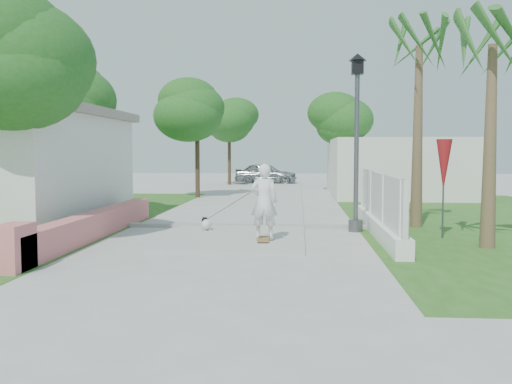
# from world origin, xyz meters

# --- Properties ---
(ground) EXTENTS (90.00, 90.00, 0.00)m
(ground) POSITION_xyz_m (0.00, 0.00, 0.00)
(ground) COLOR #B7B7B2
(ground) RESTS_ON ground
(path_strip) EXTENTS (3.20, 36.00, 0.06)m
(path_strip) POSITION_xyz_m (0.00, 20.00, 0.03)
(path_strip) COLOR #B7B7B2
(path_strip) RESTS_ON ground
(curb) EXTENTS (6.50, 0.25, 0.10)m
(curb) POSITION_xyz_m (0.00, 6.00, 0.05)
(curb) COLOR #999993
(curb) RESTS_ON ground
(grass_left) EXTENTS (8.00, 20.00, 0.01)m
(grass_left) POSITION_xyz_m (-7.00, 8.00, 0.01)
(grass_left) COLOR #295C1D
(grass_left) RESTS_ON ground
(grass_right) EXTENTS (8.00, 20.00, 0.01)m
(grass_right) POSITION_xyz_m (7.00, 8.00, 0.01)
(grass_right) COLOR #295C1D
(grass_right) RESTS_ON ground
(pink_wall) EXTENTS (0.45, 8.20, 0.80)m
(pink_wall) POSITION_xyz_m (-3.30, 3.55, 0.31)
(pink_wall) COLOR #D36C6E
(pink_wall) RESTS_ON ground
(lattice_fence) EXTENTS (0.35, 7.00, 1.50)m
(lattice_fence) POSITION_xyz_m (3.40, 5.00, 0.54)
(lattice_fence) COLOR white
(lattice_fence) RESTS_ON ground
(building_right) EXTENTS (6.00, 8.00, 2.60)m
(building_right) POSITION_xyz_m (6.00, 18.00, 1.30)
(building_right) COLOR silver
(building_right) RESTS_ON ground
(street_lamp) EXTENTS (0.44, 0.44, 4.44)m
(street_lamp) POSITION_xyz_m (2.90, 5.50, 2.43)
(street_lamp) COLOR #59595E
(street_lamp) RESTS_ON ground
(bollard) EXTENTS (0.14, 0.14, 1.09)m
(bollard) POSITION_xyz_m (0.20, 10.00, 0.58)
(bollard) COLOR white
(bollard) RESTS_ON ground
(patio_umbrella) EXTENTS (0.36, 0.36, 2.30)m
(patio_umbrella) POSITION_xyz_m (4.80, 4.50, 1.69)
(patio_umbrella) COLOR #59595E
(patio_umbrella) RESTS_ON ground
(tree_left_near) EXTENTS (3.60, 3.60, 5.28)m
(tree_left_near) POSITION_xyz_m (-4.48, 2.98, 3.82)
(tree_left_near) COLOR #4C3826
(tree_left_near) RESTS_ON ground
(tree_left_mid) EXTENTS (3.20, 3.20, 4.85)m
(tree_left_mid) POSITION_xyz_m (-5.48, 8.48, 3.50)
(tree_left_mid) COLOR #4C3826
(tree_left_mid) RESTS_ON ground
(tree_path_left) EXTENTS (3.40, 3.40, 5.23)m
(tree_path_left) POSITION_xyz_m (-2.98, 15.98, 3.82)
(tree_path_left) COLOR #4C3826
(tree_path_left) RESTS_ON ground
(tree_path_right) EXTENTS (3.00, 3.00, 4.79)m
(tree_path_right) POSITION_xyz_m (3.22, 19.98, 3.49)
(tree_path_right) COLOR #4C3826
(tree_path_right) RESTS_ON ground
(tree_path_far) EXTENTS (3.20, 3.20, 5.17)m
(tree_path_far) POSITION_xyz_m (-2.78, 25.98, 3.82)
(tree_path_far) COLOR #4C3826
(tree_path_far) RESTS_ON ground
(palm_far) EXTENTS (1.80, 1.80, 5.30)m
(palm_far) POSITION_xyz_m (4.60, 6.50, 4.48)
(palm_far) COLOR brown
(palm_far) RESTS_ON ground
(palm_near) EXTENTS (1.80, 1.80, 4.70)m
(palm_near) POSITION_xyz_m (5.40, 3.20, 3.95)
(palm_near) COLOR brown
(palm_near) RESTS_ON ground
(skateboarder) EXTENTS (1.84, 2.20, 1.75)m
(skateboarder) POSITION_xyz_m (-0.03, 4.26, 0.75)
(skateboarder) COLOR olive
(skateboarder) RESTS_ON ground
(dog) EXTENTS (0.38, 0.53, 0.38)m
(dog) POSITION_xyz_m (-0.84, 5.10, 0.21)
(dog) COLOR white
(dog) RESTS_ON ground
(parked_car) EXTENTS (3.95, 1.74, 1.32)m
(parked_car) POSITION_xyz_m (-0.59, 26.92, 0.66)
(parked_car) COLOR #9E9FA6
(parked_car) RESTS_ON ground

